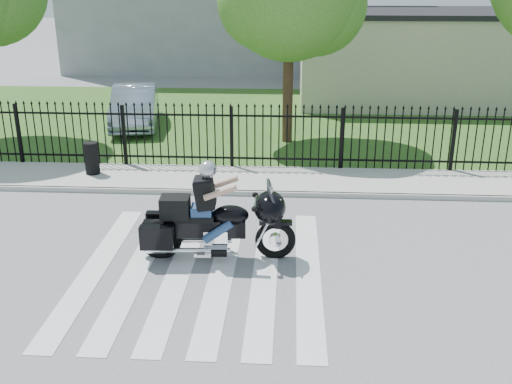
{
  "coord_description": "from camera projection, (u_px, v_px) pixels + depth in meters",
  "views": [
    {
      "loc": [
        1.62,
        -9.86,
        5.28
      ],
      "look_at": [
        0.94,
        1.58,
        1.0
      ],
      "focal_mm": 42.0,
      "sensor_mm": 36.0,
      "label": 1
    }
  ],
  "objects": [
    {
      "name": "parked_car",
      "position": [
        135.0,
        106.0,
        21.13
      ],
      "size": [
        2.23,
        4.47,
        1.41
      ],
      "primitive_type": "imported",
      "rotation": [
        0.0,
        0.0,
        0.18
      ],
      "color": "#8B99AF",
      "rests_on": "grass_strip"
    },
    {
      "name": "curb",
      "position": [
        224.0,
        193.0,
        14.88
      ],
      "size": [
        40.0,
        0.12,
        0.12
      ],
      "primitive_type": "cube",
      "color": "#ADAAA3",
      "rests_on": "ground"
    },
    {
      "name": "iron_fence",
      "position": [
        232.0,
        139.0,
        16.45
      ],
      "size": [
        26.0,
        0.04,
        1.8
      ],
      "color": "black",
      "rests_on": "ground"
    },
    {
      "name": "ground",
      "position": [
        201.0,
        271.0,
        11.16
      ],
      "size": [
        120.0,
        120.0,
        0.0
      ],
      "primitive_type": "plane",
      "color": "slate",
      "rests_on": "ground"
    },
    {
      "name": "building_low",
      "position": [
        420.0,
        59.0,
        25.12
      ],
      "size": [
        10.0,
        6.0,
        3.5
      ],
      "primitive_type": "cube",
      "color": "beige",
      "rests_on": "ground"
    },
    {
      "name": "crosswalk",
      "position": [
        201.0,
        270.0,
        11.16
      ],
      "size": [
        5.0,
        5.5,
        0.01
      ],
      "primitive_type": null,
      "color": "silver",
      "rests_on": "ground"
    },
    {
      "name": "motorcycle_rider",
      "position": [
        212.0,
        218.0,
        11.4
      ],
      "size": [
        3.04,
        0.98,
        2.01
      ],
      "rotation": [
        0.0,
        0.0,
        0.05
      ],
      "color": "black",
      "rests_on": "ground"
    },
    {
      "name": "litter_bin",
      "position": [
        92.0,
        158.0,
        15.95
      ],
      "size": [
        0.48,
        0.48,
        0.86
      ],
      "primitive_type": "cylinder",
      "rotation": [
        0.0,
        0.0,
        -0.32
      ],
      "color": "black",
      "rests_on": "sidewalk"
    },
    {
      "name": "grass_strip",
      "position": [
        248.0,
        119.0,
        22.38
      ],
      "size": [
        40.0,
        12.0,
        0.02
      ],
      "primitive_type": "cube",
      "color": "#2E521C",
      "rests_on": "ground"
    },
    {
      "name": "building_low_roof",
      "position": [
        425.0,
        13.0,
        24.47
      ],
      "size": [
        10.2,
        6.2,
        0.2
      ],
      "primitive_type": "cube",
      "color": "black",
      "rests_on": "building_low"
    },
    {
      "name": "sidewalk",
      "position": [
        228.0,
        179.0,
        15.81
      ],
      "size": [
        40.0,
        2.0,
        0.12
      ],
      "primitive_type": "cube",
      "color": "#ADAAA3",
      "rests_on": "ground"
    }
  ]
}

